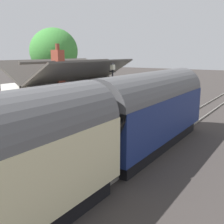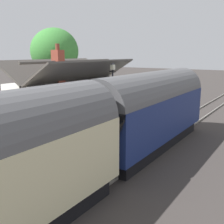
{
  "view_description": "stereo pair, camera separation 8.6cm",
  "coord_description": "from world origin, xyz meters",
  "px_view_note": "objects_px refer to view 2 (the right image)",
  "views": [
    {
      "loc": [
        -12.44,
        -7.41,
        5.34
      ],
      "look_at": [
        1.35,
        1.5,
        1.83
      ],
      "focal_mm": 44.45,
      "sensor_mm": 36.0,
      "label": 1
    },
    {
      "loc": [
        -12.39,
        -7.48,
        5.34
      ],
      "look_at": [
        1.35,
        1.5,
        1.83
      ],
      "focal_mm": 44.45,
      "sensor_mm": 36.0,
      "label": 2
    }
  ],
  "objects_px": {
    "bench_near_building": "(145,102)",
    "planter_by_door": "(137,103)",
    "planter_bench_right": "(122,101)",
    "station_sign_board": "(141,98)",
    "station_building": "(73,100)",
    "planter_edge_far": "(130,97)",
    "lamp_post_platform": "(113,82)",
    "train": "(101,128)",
    "tree_distant": "(55,51)",
    "bench_mid_platform": "(1,150)"
  },
  "relations": [
    {
      "from": "station_building",
      "to": "planter_edge_far",
      "type": "distance_m",
      "value": 9.05
    },
    {
      "from": "planter_by_door",
      "to": "tree_distant",
      "type": "height_order",
      "value": "tree_distant"
    },
    {
      "from": "planter_by_door",
      "to": "bench_mid_platform",
      "type": "bearing_deg",
      "value": -175.49
    },
    {
      "from": "train",
      "to": "planter_bench_right",
      "type": "height_order",
      "value": "train"
    },
    {
      "from": "bench_mid_platform",
      "to": "lamp_post_platform",
      "type": "bearing_deg",
      "value": -3.14
    },
    {
      "from": "bench_near_building",
      "to": "station_sign_board",
      "type": "relative_size",
      "value": 0.9
    },
    {
      "from": "train",
      "to": "lamp_post_platform",
      "type": "distance_m",
      "value": 6.37
    },
    {
      "from": "train",
      "to": "planter_by_door",
      "type": "distance_m",
      "value": 12.61
    },
    {
      "from": "planter_edge_far",
      "to": "station_sign_board",
      "type": "bearing_deg",
      "value": -140.6
    },
    {
      "from": "bench_near_building",
      "to": "station_sign_board",
      "type": "height_order",
      "value": "station_sign_board"
    },
    {
      "from": "lamp_post_platform",
      "to": "station_sign_board",
      "type": "relative_size",
      "value": 2.5
    },
    {
      "from": "station_building",
      "to": "bench_mid_platform",
      "type": "relative_size",
      "value": 5.76
    },
    {
      "from": "bench_near_building",
      "to": "station_building",
      "type": "bearing_deg",
      "value": 167.25
    },
    {
      "from": "lamp_post_platform",
      "to": "tree_distant",
      "type": "distance_m",
      "value": 14.79
    },
    {
      "from": "planter_bench_right",
      "to": "lamp_post_platform",
      "type": "height_order",
      "value": "lamp_post_platform"
    },
    {
      "from": "planter_bench_right",
      "to": "bench_near_building",
      "type": "bearing_deg",
      "value": -87.71
    },
    {
      "from": "train",
      "to": "station_sign_board",
      "type": "distance_m",
      "value": 9.79
    },
    {
      "from": "station_sign_board",
      "to": "planter_by_door",
      "type": "bearing_deg",
      "value": 34.78
    },
    {
      "from": "train",
      "to": "lamp_post_platform",
      "type": "bearing_deg",
      "value": 28.44
    },
    {
      "from": "tree_distant",
      "to": "planter_bench_right",
      "type": "bearing_deg",
      "value": -100.99
    },
    {
      "from": "train",
      "to": "station_sign_board",
      "type": "bearing_deg",
      "value": 17.14
    },
    {
      "from": "train",
      "to": "planter_edge_far",
      "type": "distance_m",
      "value": 14.43
    },
    {
      "from": "bench_mid_platform",
      "to": "lamp_post_platform",
      "type": "xyz_separation_m",
      "value": [
        7.96,
        -0.44,
        2.25
      ]
    },
    {
      "from": "station_building",
      "to": "lamp_post_platform",
      "type": "height_order",
      "value": "station_building"
    },
    {
      "from": "lamp_post_platform",
      "to": "station_sign_board",
      "type": "bearing_deg",
      "value": -1.17
    },
    {
      "from": "planter_by_door",
      "to": "station_building",
      "type": "bearing_deg",
      "value": 175.24
    },
    {
      "from": "planter_by_door",
      "to": "station_sign_board",
      "type": "bearing_deg",
      "value": -145.22
    },
    {
      "from": "planter_bench_right",
      "to": "station_sign_board",
      "type": "height_order",
      "value": "station_sign_board"
    },
    {
      "from": "train",
      "to": "tree_distant",
      "type": "bearing_deg",
      "value": 49.67
    },
    {
      "from": "train",
      "to": "planter_by_door",
      "type": "bearing_deg",
      "value": 21.11
    },
    {
      "from": "station_building",
      "to": "planter_by_door",
      "type": "relative_size",
      "value": 10.24
    },
    {
      "from": "planter_edge_far",
      "to": "station_sign_board",
      "type": "relative_size",
      "value": 0.57
    },
    {
      "from": "bench_mid_platform",
      "to": "station_sign_board",
      "type": "relative_size",
      "value": 0.9
    },
    {
      "from": "train",
      "to": "bench_near_building",
      "type": "xyz_separation_m",
      "value": [
        11.32,
        3.53,
        -0.92
      ]
    },
    {
      "from": "bench_mid_platform",
      "to": "planter_by_door",
      "type": "relative_size",
      "value": 1.78
    },
    {
      "from": "tree_distant",
      "to": "station_building",
      "type": "bearing_deg",
      "value": -131.03
    },
    {
      "from": "bench_near_building",
      "to": "planter_by_door",
      "type": "bearing_deg",
      "value": 68.35
    },
    {
      "from": "planter_edge_far",
      "to": "tree_distant",
      "type": "bearing_deg",
      "value": 89.85
    },
    {
      "from": "station_building",
      "to": "bench_mid_platform",
      "type": "distance_m",
      "value": 6.95
    },
    {
      "from": "bench_near_building",
      "to": "tree_distant",
      "type": "relative_size",
      "value": 0.18
    },
    {
      "from": "planter_bench_right",
      "to": "tree_distant",
      "type": "distance_m",
      "value": 10.85
    },
    {
      "from": "lamp_post_platform",
      "to": "planter_edge_far",
      "type": "bearing_deg",
      "value": 21.47
    },
    {
      "from": "bench_mid_platform",
      "to": "planter_edge_far",
      "type": "bearing_deg",
      "value": 9.34
    },
    {
      "from": "train",
      "to": "station_sign_board",
      "type": "relative_size",
      "value": 12.88
    },
    {
      "from": "bench_mid_platform",
      "to": "planter_edge_far",
      "type": "xyz_separation_m",
      "value": [
        15.6,
        2.56,
        -0.04
      ]
    },
    {
      "from": "planter_by_door",
      "to": "planter_edge_far",
      "type": "bearing_deg",
      "value": 46.03
    },
    {
      "from": "bench_near_building",
      "to": "tree_distant",
      "type": "height_order",
      "value": "tree_distant"
    },
    {
      "from": "bench_mid_platform",
      "to": "tree_distant",
      "type": "distance_m",
      "value": 20.18
    },
    {
      "from": "station_sign_board",
      "to": "tree_distant",
      "type": "relative_size",
      "value": 0.2
    },
    {
      "from": "train",
      "to": "tree_distant",
      "type": "relative_size",
      "value": 2.53
    }
  ]
}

